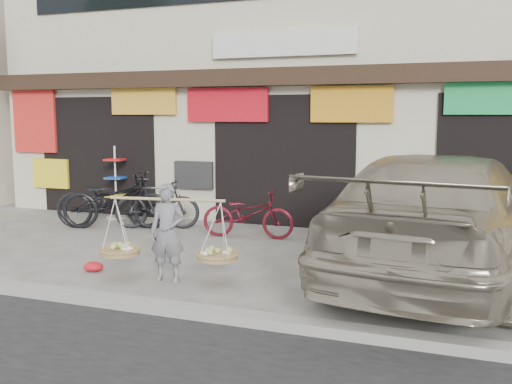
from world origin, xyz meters
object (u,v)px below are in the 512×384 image
(street_vendor, at_px, (168,237))
(bike_1, at_px, (157,203))
(bike_0, at_px, (116,201))
(bike_2, at_px, (248,214))
(display_rack, at_px, (116,189))
(bike_3, at_px, (110,200))
(suv, at_px, (441,215))

(street_vendor, xyz_separation_m, bike_1, (-1.99, 3.17, -0.10))
(bike_0, height_order, bike_2, bike_0)
(display_rack, bearing_deg, bike_0, -56.49)
(bike_3, xyz_separation_m, suv, (6.46, -1.30, 0.31))
(bike_2, bearing_deg, display_rack, 68.43)
(bike_0, distance_m, display_rack, 1.18)
(bike_1, height_order, display_rack, display_rack)
(bike_0, distance_m, bike_2, 2.85)
(bike_1, bearing_deg, bike_0, 88.23)
(bike_2, distance_m, suv, 3.77)
(suv, distance_m, display_rack, 7.35)
(bike_3, relative_size, suv, 0.34)
(bike_2, height_order, suv, suv)
(street_vendor, distance_m, display_rack, 5.21)
(bike_3, bearing_deg, bike_1, -94.44)
(bike_1, height_order, bike_3, bike_3)
(bike_0, relative_size, bike_2, 1.25)
(bike_2, height_order, bike_3, bike_3)
(street_vendor, height_order, bike_2, street_vendor)
(display_rack, bearing_deg, bike_2, -14.66)
(bike_3, relative_size, display_rack, 1.35)
(suv, bearing_deg, street_vendor, 32.16)
(bike_2, distance_m, display_rack, 3.62)
(bike_3, bearing_deg, bike_0, -109.22)
(bike_0, xyz_separation_m, bike_1, (0.80, 0.25, -0.05))
(bike_0, xyz_separation_m, bike_3, (-0.14, 0.00, 0.00))
(bike_0, bearing_deg, street_vendor, -155.51)
(bike_0, distance_m, suv, 6.47)
(bike_2, xyz_separation_m, bike_3, (-2.98, -0.07, 0.11))
(bike_1, xyz_separation_m, display_rack, (-1.45, 0.74, 0.13))
(street_vendor, distance_m, bike_2, 3.00)
(bike_0, xyz_separation_m, suv, (6.33, -1.30, 0.31))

